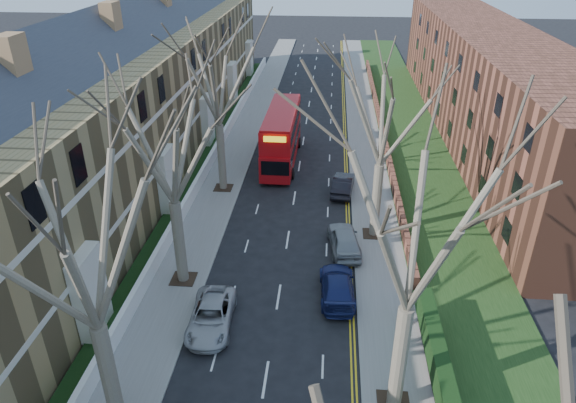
# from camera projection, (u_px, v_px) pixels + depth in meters

# --- Properties ---
(pavement_left) EXTENTS (3.00, 102.00, 0.12)m
(pavement_left) POSITION_uv_depth(u_px,v_px,m) (242.00, 138.00, 50.31)
(pavement_left) COLOR slate
(pavement_left) RESTS_ON ground
(pavement_right) EXTENTS (3.00, 102.00, 0.12)m
(pavement_right) POSITION_uv_depth(u_px,v_px,m) (365.00, 142.00, 49.42)
(pavement_right) COLOR slate
(pavement_right) RESTS_ON ground
(terrace_left) EXTENTS (9.70, 78.00, 13.60)m
(terrace_left) POSITION_uv_depth(u_px,v_px,m) (129.00, 108.00, 41.27)
(terrace_left) COLOR olive
(terrace_left) RESTS_ON ground
(flats_right) EXTENTS (13.97, 54.00, 10.00)m
(flats_right) POSITION_uv_depth(u_px,v_px,m) (486.00, 83.00, 49.77)
(flats_right) COLOR brown
(flats_right) RESTS_ON ground
(front_wall_left) EXTENTS (0.30, 78.00, 1.00)m
(front_wall_left) POSITION_uv_depth(u_px,v_px,m) (207.00, 166.00, 43.14)
(front_wall_left) COLOR white
(front_wall_left) RESTS_ON ground
(grass_verge_right) EXTENTS (6.00, 102.00, 0.06)m
(grass_verge_right) POSITION_uv_depth(u_px,v_px,m) (413.00, 143.00, 49.04)
(grass_verge_right) COLOR #1A3513
(grass_verge_right) RESTS_ON ground
(tree_left_mid) EXTENTS (10.50, 10.50, 14.71)m
(tree_left_mid) POSITION_uv_depth(u_px,v_px,m) (76.00, 229.00, 16.81)
(tree_left_mid) COLOR brown
(tree_left_mid) RESTS_ON ground
(tree_left_far) EXTENTS (10.15, 10.15, 14.22)m
(tree_left_far) POSITION_uv_depth(u_px,v_px,m) (166.00, 132.00, 25.75)
(tree_left_far) COLOR brown
(tree_left_far) RESTS_ON ground
(tree_left_dist) EXTENTS (10.50, 10.50, 14.71)m
(tree_left_dist) POSITION_uv_depth(u_px,v_px,m) (216.00, 68.00, 36.15)
(tree_left_dist) COLOR brown
(tree_left_dist) RESTS_ON ground
(tree_right_mid) EXTENTS (10.50, 10.50, 14.71)m
(tree_right_mid) POSITION_uv_depth(u_px,v_px,m) (420.00, 214.00, 17.72)
(tree_right_mid) COLOR brown
(tree_right_mid) RESTS_ON ground
(tree_right_far) EXTENTS (10.15, 10.15, 14.22)m
(tree_right_far) POSITION_uv_depth(u_px,v_px,m) (385.00, 102.00, 30.17)
(tree_right_far) COLOR brown
(tree_right_far) RESTS_ON ground
(double_decker_bus) EXTENTS (2.87, 10.90, 4.55)m
(double_decker_bus) POSITION_uv_depth(u_px,v_px,m) (282.00, 137.00, 44.51)
(double_decker_bus) COLOR #A90C10
(double_decker_bus) RESTS_ON ground
(car_left_far) EXTENTS (2.36, 4.76, 1.30)m
(car_left_far) POSITION_uv_depth(u_px,v_px,m) (211.00, 316.00, 26.39)
(car_left_far) COLOR #A3A5A9
(car_left_far) RESTS_ON ground
(car_right_near) EXTENTS (2.13, 4.77, 1.36)m
(car_right_near) POSITION_uv_depth(u_px,v_px,m) (337.00, 286.00, 28.54)
(car_right_near) COLOR navy
(car_right_near) RESTS_ON ground
(car_right_mid) EXTENTS (2.42, 4.72, 1.54)m
(car_right_mid) POSITION_uv_depth(u_px,v_px,m) (344.00, 240.00, 32.61)
(car_right_mid) COLOR gray
(car_right_mid) RESTS_ON ground
(car_right_far) EXTENTS (1.97, 4.41, 1.41)m
(car_right_far) POSITION_uv_depth(u_px,v_px,m) (343.00, 184.00, 39.85)
(car_right_far) COLOR black
(car_right_far) RESTS_ON ground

